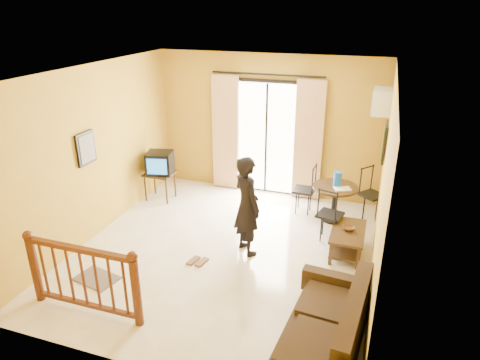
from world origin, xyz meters
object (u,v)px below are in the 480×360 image
(dining_table, at_px, (335,194))
(sofa, at_px, (328,332))
(coffee_table, at_px, (347,238))
(television, at_px, (160,163))
(standing_person, at_px, (247,206))

(dining_table, xyz_separation_m, sofa, (0.35, -3.27, -0.22))
(coffee_table, relative_size, sofa, 0.52)
(sofa, bearing_deg, television, 145.35)
(television, height_order, standing_person, standing_person)
(television, height_order, coffee_table, television)
(dining_table, relative_size, sofa, 0.46)
(dining_table, xyz_separation_m, coffee_table, (0.35, -1.06, -0.25))
(television, xyz_separation_m, sofa, (3.72, -3.10, -0.47))
(television, xyz_separation_m, dining_table, (3.37, 0.18, -0.25))
(coffee_table, distance_m, standing_person, 1.66)
(coffee_table, distance_m, sofa, 2.21)
(dining_table, distance_m, standing_person, 1.92)
(sofa, bearing_deg, dining_table, 101.25)
(television, bearing_deg, standing_person, -43.74)
(coffee_table, bearing_deg, sofa, -89.94)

